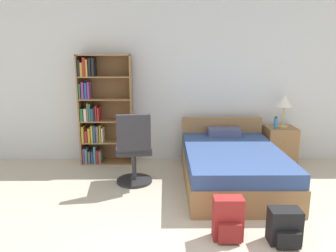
# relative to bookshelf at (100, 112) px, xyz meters

# --- Properties ---
(wall_back) EXTENTS (9.00, 0.06, 2.60)m
(wall_back) POSITION_rel_bookshelf_xyz_m (1.61, 0.22, 0.45)
(wall_back) COLOR silver
(wall_back) RESTS_ON ground_plane
(bookshelf) EXTENTS (0.85, 0.31, 1.78)m
(bookshelf) POSITION_rel_bookshelf_xyz_m (0.00, 0.00, 0.00)
(bookshelf) COLOR olive
(bookshelf) RESTS_ON ground_plane
(bed) EXTENTS (1.30, 2.00, 0.77)m
(bed) POSITION_rel_bookshelf_xyz_m (2.00, -0.90, -0.58)
(bed) COLOR olive
(bed) RESTS_ON ground_plane
(office_chair) EXTENTS (0.53, 0.61, 1.03)m
(office_chair) POSITION_rel_bookshelf_xyz_m (0.64, -0.95, -0.35)
(office_chair) COLOR #232326
(office_chair) RESTS_ON ground_plane
(nightstand) EXTENTS (0.47, 0.46, 0.62)m
(nightstand) POSITION_rel_bookshelf_xyz_m (2.95, -0.07, -0.54)
(nightstand) COLOR olive
(nightstand) RESTS_ON ground_plane
(table_lamp) EXTENTS (0.25, 0.25, 0.53)m
(table_lamp) POSITION_rel_bookshelf_xyz_m (2.98, -0.06, 0.18)
(table_lamp) COLOR tan
(table_lamp) RESTS_ON nightstand
(water_bottle) EXTENTS (0.06, 0.06, 0.20)m
(water_bottle) POSITION_rel_bookshelf_xyz_m (2.83, -0.18, -0.14)
(water_bottle) COLOR teal
(water_bottle) RESTS_ON nightstand
(backpack_black) EXTENTS (0.30, 0.26, 0.35)m
(backpack_black) POSITION_rel_bookshelf_xyz_m (2.22, -2.40, -0.69)
(backpack_black) COLOR black
(backpack_black) RESTS_ON ground_plane
(backpack_red) EXTENTS (0.29, 0.23, 0.43)m
(backpack_red) POSITION_rel_bookshelf_xyz_m (1.68, -2.32, -0.65)
(backpack_red) COLOR maroon
(backpack_red) RESTS_ON ground_plane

